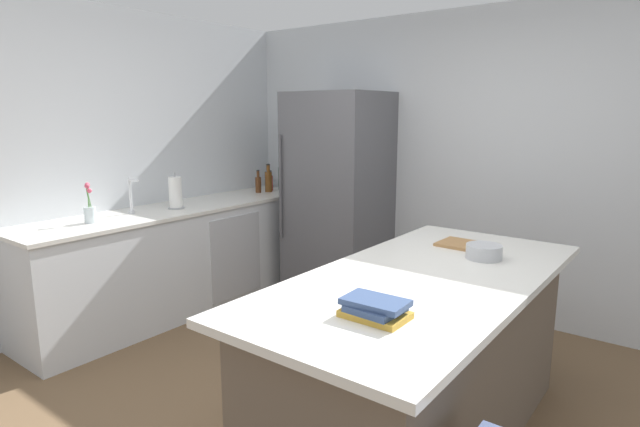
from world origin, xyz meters
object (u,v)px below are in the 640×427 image
at_px(flower_vase, 90,211).
at_px(whiskey_bottle, 268,181).
at_px(kitchen_island, 421,359).
at_px(mixing_bowl, 484,252).
at_px(cookbook_stack, 375,309).
at_px(syrup_bottle, 258,184).
at_px(paper_towel_roll, 175,193).
at_px(cutting_board, 465,245).
at_px(wine_bottle, 282,177).
at_px(sink_faucet, 131,195).
at_px(refrigerator, 338,196).
at_px(hot_sauce_bottle, 271,182).

xyz_separation_m(flower_vase, whiskey_bottle, (0.01, 1.95, 0.03)).
xyz_separation_m(kitchen_island, mixing_bowl, (0.13, 0.48, 0.50)).
bearing_deg(cookbook_stack, syrup_bottle, 141.96).
height_order(flower_vase, syrup_bottle, flower_vase).
bearing_deg(paper_towel_roll, cutting_board, 6.29).
distance_m(kitchen_island, wine_bottle, 3.16).
xyz_separation_m(kitchen_island, whiskey_bottle, (-2.56, 1.59, 0.57)).
bearing_deg(wine_bottle, cookbook_stack, -42.38).
relative_size(whiskey_bottle, cutting_board, 0.89).
relative_size(whiskey_bottle, cookbook_stack, 1.10).
distance_m(sink_faucet, cutting_board, 2.66).
relative_size(wine_bottle, whiskey_bottle, 1.18).
bearing_deg(refrigerator, cutting_board, -29.69).
bearing_deg(hot_sauce_bottle, flower_vase, -88.82).
xyz_separation_m(flower_vase, mixing_bowl, (2.70, 0.84, -0.05)).
bearing_deg(wine_bottle, kitchen_island, -34.98).
height_order(sink_faucet, cookbook_stack, sink_faucet).
bearing_deg(whiskey_bottle, kitchen_island, -31.85).
bearing_deg(mixing_bowl, sink_faucet, -170.90).
bearing_deg(cookbook_stack, kitchen_island, 98.04).
distance_m(flower_vase, mixing_bowl, 2.83).
bearing_deg(cookbook_stack, paper_towel_roll, 158.65).
relative_size(hot_sauce_bottle, cutting_board, 0.65).
xyz_separation_m(hot_sauce_bottle, syrup_bottle, (0.00, -0.19, 0.01)).
bearing_deg(refrigerator, mixing_bowl, -31.83).
distance_m(hot_sauce_bottle, cookbook_stack, 3.55).
relative_size(refrigerator, flower_vase, 6.33).
relative_size(refrigerator, whiskey_bottle, 6.64).
relative_size(whiskey_bottle, mixing_bowl, 1.45).
bearing_deg(flower_vase, cookbook_stack, -5.76).
height_order(paper_towel_roll, hot_sauce_bottle, paper_towel_roll).
xyz_separation_m(refrigerator, mixing_bowl, (1.82, -1.13, 0.01)).
relative_size(kitchen_island, flower_vase, 7.18).
relative_size(wine_bottle, hot_sauce_bottle, 1.62).
bearing_deg(cookbook_stack, sink_faucet, 166.30).
bearing_deg(whiskey_bottle, refrigerator, 1.28).
distance_m(paper_towel_roll, hot_sauce_bottle, 1.27).
relative_size(refrigerator, hot_sauce_bottle, 9.10).
height_order(kitchen_island, sink_faucet, sink_faucet).
relative_size(flower_vase, hot_sauce_bottle, 1.44).
xyz_separation_m(syrup_bottle, cutting_board, (2.55, -0.80, -0.08)).
distance_m(paper_towel_roll, cutting_board, 2.51).
bearing_deg(cutting_board, mixing_bowl, -46.79).
xyz_separation_m(whiskey_bottle, syrup_bottle, (-0.04, -0.11, -0.02)).
distance_m(kitchen_island, flower_vase, 2.65).
distance_m(wine_bottle, cutting_board, 2.73).
relative_size(mixing_bowl, cutting_board, 0.61).
bearing_deg(hot_sauce_bottle, paper_towel_roll, -87.07).
height_order(sink_faucet, mixing_bowl, sink_faucet).
height_order(wine_bottle, cookbook_stack, wine_bottle).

